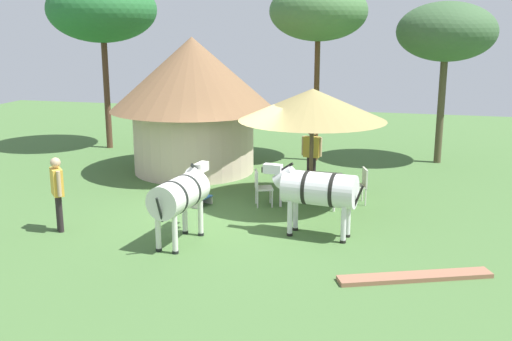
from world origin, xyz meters
TOP-DOWN VIEW (x-y plane):
  - ground_plane at (0.00, 0.00)m, footprint 36.00×36.00m
  - thatched_hut at (-2.18, 3.95)m, footprint 4.94×4.94m
  - shade_umbrella at (1.83, 1.31)m, footprint 3.60×3.60m
  - patio_dining_table at (1.83, 1.31)m, footprint 1.48×1.04m
  - patio_chair_near_hut at (3.03, 1.69)m, footprint 0.53×0.54m
  - patio_chair_east_end at (0.65, 0.88)m, footprint 0.55×0.56m
  - guest_beside_umbrella at (1.56, 3.14)m, footprint 0.58×0.26m
  - standing_watcher at (-3.14, -2.02)m, footprint 0.45×0.47m
  - striped_lounge_chair at (-0.98, 0.58)m, footprint 0.93×0.75m
  - zebra_nearest_camera at (-0.32, -2.02)m, footprint 0.87×2.16m
  - zebra_by_umbrella at (2.32, -0.97)m, footprint 2.21×0.90m
  - acacia_tree_right_background at (5.10, 6.96)m, footprint 3.07×3.07m
  - acacia_tree_far_lawn at (-6.38, 6.57)m, footprint 3.77×3.77m
  - acacia_tree_behind_hut at (1.19, 6.33)m, footprint 3.09×3.09m
  - brick_patio_kerb at (4.37, -2.77)m, footprint 2.73×1.39m

SIDE VIEW (x-z plane):
  - ground_plane at x=0.00m, z-range 0.00..0.00m
  - brick_patio_kerb at x=4.37m, z-range 0.00..0.08m
  - striped_lounge_chair at x=-0.98m, z-range -0.05..0.56m
  - patio_chair_near_hut at x=3.03m, z-range 0.07..0.97m
  - patio_chair_east_end at x=0.65m, z-range 0.07..0.97m
  - patio_dining_table at x=1.83m, z-range 0.29..1.03m
  - guest_beside_umbrella at x=1.56m, z-range 0.16..1.78m
  - standing_watcher at x=-3.14m, z-range 0.17..1.81m
  - zebra_nearest_camera at x=-0.32m, z-range 0.24..1.81m
  - zebra_by_umbrella at x=2.32m, z-range 0.25..1.82m
  - thatched_hut at x=-2.18m, z-range 0.30..4.33m
  - shade_umbrella at x=1.83m, z-range 1.06..3.95m
  - acacia_tree_right_background at x=5.10m, z-range 1.59..6.67m
  - acacia_tree_behind_hut at x=1.19m, z-range 1.91..7.61m
  - acacia_tree_far_lawn at x=-6.38m, z-range 1.85..7.85m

